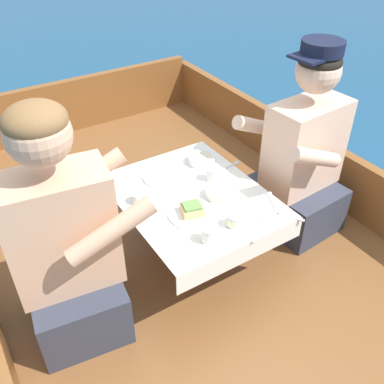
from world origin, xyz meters
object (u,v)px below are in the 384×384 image
object	(u,v)px
coffee_cup_port	(139,197)
tin_can	(234,220)
person_starboard	(302,159)
coffee_cup_starboard	(213,173)
coffee_cup_center	(209,234)
sandwich	(192,209)
person_port	(67,247)

from	to	relation	value
coffee_cup_port	tin_can	distance (m)	0.45
person_starboard	coffee_cup_port	distance (m)	0.87
person_starboard	coffee_cup_port	xyz separation A→B (m)	(-0.85, 0.16, -0.00)
coffee_cup_port	coffee_cup_starboard	world-z (taller)	coffee_cup_starboard
coffee_cup_center	coffee_cup_port	bearing A→B (deg)	107.61
person_starboard	coffee_cup_center	size ratio (longest dim) A/B	11.56
person_starboard	coffee_cup_center	xyz separation A→B (m)	(-0.73, -0.22, 0.00)
coffee_cup_starboard	tin_can	xyz separation A→B (m)	(-0.12, -0.33, -0.01)
person_starboard	coffee_cup_starboard	xyz separation A→B (m)	(-0.47, 0.13, 0.01)
coffee_cup_center	coffee_cup_starboard	bearing A→B (deg)	53.38
sandwich	coffee_cup_port	xyz separation A→B (m)	(-0.15, 0.21, -0.01)
tin_can	coffee_cup_port	bearing A→B (deg)	126.37
sandwich	person_port	bearing A→B (deg)	174.87
coffee_cup_center	tin_can	distance (m)	0.15
sandwich	coffee_cup_starboard	world-z (taller)	coffee_cup_starboard
coffee_cup_port	coffee_cup_starboard	distance (m)	0.39
coffee_cup_starboard	person_starboard	bearing A→B (deg)	-15.96
person_port	coffee_cup_center	bearing A→B (deg)	-15.76
person_port	tin_can	world-z (taller)	person_port
coffee_cup_starboard	coffee_cup_center	distance (m)	0.44
person_port	person_starboard	distance (m)	1.24
sandwich	tin_can	distance (m)	0.19
sandwich	coffee_cup_center	bearing A→B (deg)	-100.24
person_port	coffee_cup_center	distance (m)	0.56
coffee_cup_starboard	person_port	bearing A→B (deg)	-170.58
coffee_cup_port	tin_can	world-z (taller)	tin_can
coffee_cup_starboard	coffee_cup_center	xyz separation A→B (m)	(-0.26, -0.35, -0.00)
tin_can	person_starboard	bearing A→B (deg)	18.98
person_starboard	coffee_cup_center	bearing A→B (deg)	13.27
person_port	coffee_cup_starboard	size ratio (longest dim) A/B	11.33
person_starboard	coffee_cup_port	world-z (taller)	person_starboard
person_port	coffee_cup_port	size ratio (longest dim) A/B	11.11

